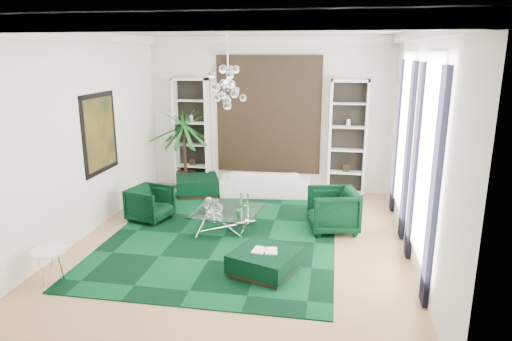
% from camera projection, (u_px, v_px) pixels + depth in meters
% --- Properties ---
extents(floor, '(6.00, 7.00, 0.02)m').
position_uv_depth(floor, '(241.00, 242.00, 8.49)').
color(floor, tan).
rests_on(floor, ground).
extents(ceiling, '(6.00, 7.00, 0.02)m').
position_uv_depth(ceiling, '(239.00, 28.00, 7.52)').
color(ceiling, white).
rests_on(ceiling, ground).
extents(wall_back, '(6.00, 0.02, 3.80)m').
position_uv_depth(wall_back, '(269.00, 115.00, 11.35)').
color(wall_back, silver).
rests_on(wall_back, ground).
extents(wall_front, '(6.00, 0.02, 3.80)m').
position_uv_depth(wall_front, '(170.00, 206.00, 4.66)').
color(wall_front, silver).
rests_on(wall_front, ground).
extents(wall_left, '(0.02, 7.00, 3.80)m').
position_uv_depth(wall_left, '(82.00, 136.00, 8.50)').
color(wall_left, silver).
rests_on(wall_left, ground).
extents(wall_right, '(0.02, 7.00, 3.80)m').
position_uv_depth(wall_right, '(419.00, 147.00, 7.50)').
color(wall_right, silver).
rests_on(wall_right, ground).
extents(crown_molding, '(6.00, 7.00, 0.18)m').
position_uv_depth(crown_molding, '(239.00, 35.00, 7.55)').
color(crown_molding, white).
rests_on(crown_molding, ceiling).
extents(ceiling_medallion, '(0.90, 0.90, 0.05)m').
position_uv_depth(ceiling_medallion, '(243.00, 31.00, 7.81)').
color(ceiling_medallion, white).
rests_on(ceiling_medallion, ceiling).
extents(tapestry, '(2.50, 0.06, 2.80)m').
position_uv_depth(tapestry, '(269.00, 115.00, 11.30)').
color(tapestry, black).
rests_on(tapestry, wall_back).
extents(shelving_left, '(0.90, 0.38, 2.80)m').
position_uv_depth(shelving_left, '(192.00, 134.00, 11.61)').
color(shelving_left, white).
rests_on(shelving_left, floor).
extents(shelving_right, '(0.90, 0.38, 2.80)m').
position_uv_depth(shelving_right, '(348.00, 139.00, 10.96)').
color(shelving_right, white).
rests_on(shelving_right, floor).
extents(painting, '(0.04, 1.30, 1.60)m').
position_uv_depth(painting, '(100.00, 133.00, 9.08)').
color(painting, black).
rests_on(painting, wall_left).
extents(window_near, '(0.03, 1.10, 2.90)m').
position_uv_depth(window_near, '(428.00, 160.00, 6.65)').
color(window_near, white).
rests_on(window_near, wall_right).
extents(curtain_near_a, '(0.07, 0.30, 3.25)m').
position_uv_depth(curtain_near_a, '(434.00, 192.00, 5.98)').
color(curtain_near_a, black).
rests_on(curtain_near_a, floor).
extents(curtain_near_b, '(0.07, 0.30, 3.25)m').
position_uv_depth(curtain_near_b, '(415.00, 164.00, 7.46)').
color(curtain_near_b, black).
rests_on(curtain_near_b, floor).
extents(window_far, '(0.03, 1.10, 2.90)m').
position_uv_depth(window_far, '(405.00, 132.00, 8.94)').
color(window_far, white).
rests_on(window_far, wall_right).
extents(curtain_far_a, '(0.07, 0.30, 3.25)m').
position_uv_depth(curtain_far_a, '(408.00, 153.00, 8.26)').
color(curtain_far_a, black).
rests_on(curtain_far_a, floor).
extents(curtain_far_b, '(0.07, 0.30, 3.25)m').
position_uv_depth(curtain_far_b, '(397.00, 137.00, 9.75)').
color(curtain_far_b, black).
rests_on(curtain_far_b, floor).
extents(rug, '(4.20, 5.00, 0.02)m').
position_uv_depth(rug, '(223.00, 237.00, 8.68)').
color(rug, black).
rests_on(rug, floor).
extents(sofa, '(2.22, 1.06, 0.63)m').
position_uv_depth(sofa, '(265.00, 183.00, 11.17)').
color(sofa, white).
rests_on(sofa, floor).
extents(armchair_left, '(0.95, 0.94, 0.72)m').
position_uv_depth(armchair_left, '(150.00, 204.00, 9.49)').
color(armchair_left, black).
rests_on(armchair_left, floor).
extents(armchair_right, '(1.09, 1.07, 0.84)m').
position_uv_depth(armchair_right, '(333.00, 210.00, 8.92)').
color(armchair_right, black).
rests_on(armchair_right, floor).
extents(coffee_table, '(1.35, 1.35, 0.42)m').
position_uv_depth(coffee_table, '(227.00, 220.00, 8.98)').
color(coffee_table, white).
rests_on(coffee_table, floor).
extents(ottoman_side, '(1.29, 1.29, 0.45)m').
position_uv_depth(ottoman_side, '(197.00, 186.00, 11.23)').
color(ottoman_side, black).
rests_on(ottoman_side, floor).
extents(ottoman_front, '(1.20, 1.20, 0.38)m').
position_uv_depth(ottoman_front, '(265.00, 262.00, 7.25)').
color(ottoman_front, black).
rests_on(ottoman_front, floor).
extents(book, '(0.40, 0.27, 0.03)m').
position_uv_depth(book, '(265.00, 250.00, 7.20)').
color(book, white).
rests_on(book, ottoman_front).
extents(side_table, '(0.54, 0.54, 0.51)m').
position_uv_depth(side_table, '(51.00, 266.00, 6.95)').
color(side_table, white).
rests_on(side_table, floor).
extents(palm, '(2.12, 2.12, 2.68)m').
position_uv_depth(palm, '(184.00, 137.00, 11.47)').
color(palm, '#19591E').
rests_on(palm, floor).
extents(chandelier, '(1.12, 1.12, 0.80)m').
position_uv_depth(chandelier, '(228.00, 85.00, 8.04)').
color(chandelier, white).
rests_on(chandelier, ceiling).
extents(table_plant, '(0.15, 0.12, 0.25)m').
position_uv_depth(table_plant, '(239.00, 209.00, 8.60)').
color(table_plant, '#19591E').
rests_on(table_plant, coffee_table).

